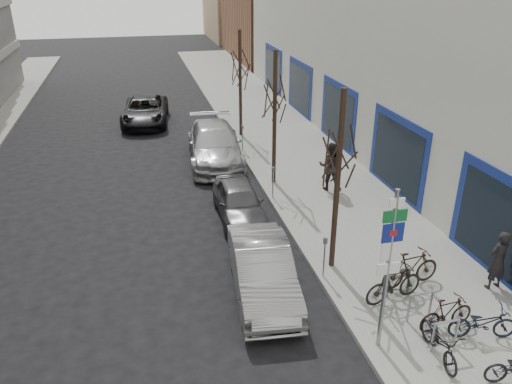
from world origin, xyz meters
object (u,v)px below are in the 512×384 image
tree_mid (275,87)px  tree_far (240,59)px  meter_back (242,136)px  pedestrian_far (331,166)px  parked_car_mid (239,202)px  pedestrian_near (498,260)px  bike_mid_inner (394,283)px  parked_car_back (215,144)px  bike_far_inner (411,268)px  lane_car (145,111)px  bike_rack (420,303)px  bike_mid_curb (483,320)px  parked_car_front (263,271)px  meter_front (325,253)px  bike_near_right (447,313)px  tree_near (341,140)px  meter_mid (273,179)px  bike_near_left (440,339)px  highway_sign_pole (389,262)px

tree_mid → tree_far: size_ratio=1.00×
meter_back → pedestrian_far: (2.43, -5.24, 0.23)m
parked_car_mid → pedestrian_near: bearing=-44.6°
bike_mid_inner → parked_car_back: parked_car_back is taller
bike_far_inner → parked_car_back: 11.82m
bike_far_inner → lane_car: bearing=12.2°
bike_rack → bike_mid_curb: size_ratio=1.37×
tree_mid → pedestrian_near: tree_mid is taller
bike_rack → parked_car_front: parked_car_front is taller
tree_mid → parked_car_mid: bearing=-127.8°
pedestrian_near → meter_front: bearing=-28.7°
meter_back → bike_near_right: meter_back is taller
tree_near → bike_rack: bearing=-67.5°
tree_far → parked_car_front: bearing=-99.6°
tree_far → pedestrian_far: tree_far is taller
tree_mid → meter_front: 7.70m
meter_back → tree_near: bearing=-87.5°
parked_car_back → bike_rack: bearing=-71.5°
pedestrian_near → bike_mid_inner: bearing=-10.5°
bike_rack → tree_mid: (-1.20, 9.40, 3.44)m
meter_mid → bike_near_left: bearing=-81.4°
bike_near_left → bike_far_inner: 2.81m
tree_far → lane_car: 7.02m
tree_near → tree_far: size_ratio=1.00×
meter_back → bike_mid_curb: bearing=-79.1°
parked_car_front → bike_mid_curb: bearing=-29.3°
meter_mid → bike_mid_inner: 7.15m
lane_car → pedestrian_near: bearing=-58.9°
meter_front → parked_car_back: bearing=98.1°
bike_far_inner → tree_far: bearing=-0.6°
meter_back → parked_car_back: 1.64m
lane_car → parked_car_back: bearing=-61.6°
tree_mid → bike_mid_inner: 9.22m
meter_back → highway_sign_pole: bearing=-89.0°
bike_mid_inner → bike_mid_curb: bearing=-153.5°
parked_car_front → parked_car_mid: size_ratio=1.14×
tree_mid → bike_far_inner: tree_mid is taller
bike_near_left → meter_mid: bearing=103.4°
tree_near → bike_near_left: tree_near is taller
parked_car_front → parked_car_back: bearing=93.1°
bike_mid_inner → parked_car_mid: (-2.95, 5.93, -0.03)m
highway_sign_pole → tree_far: 16.59m
bike_rack → meter_front: 2.92m
meter_mid → parked_car_front: bearing=-108.1°
bike_rack → bike_far_inner: bearing=69.6°
meter_mid → lane_car: lane_car is taller
meter_mid → lane_car: size_ratio=0.24×
parked_car_back → pedestrian_far: pedestrian_far is taller
bike_mid_inner → parked_car_front: size_ratio=0.40×
tree_far → tree_near: bearing=-90.0°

